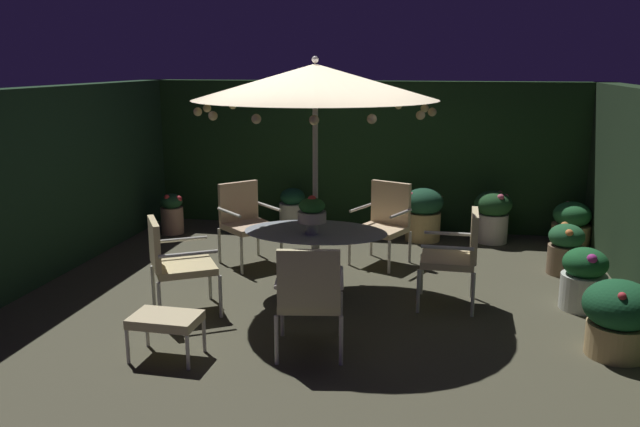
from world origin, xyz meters
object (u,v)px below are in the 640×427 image
patio_chair_northeast (245,217)px  patio_chair_east (174,259)px  centerpiece_planter (312,212)px  potted_plant_right_far (571,224)px  patio_dining_table (315,244)px  potted_plant_back_right (423,212)px  patio_umbrella (315,82)px  patio_chair_south (458,251)px  potted_plant_left_near (618,316)px  potted_plant_front_corner (293,210)px  ottoman_footrest (166,321)px  potted_plant_left_far (566,248)px  patio_chair_north (385,219)px  potted_plant_right_near (493,214)px  potted_plant_back_left (172,213)px  patio_chair_southeast (310,293)px  potted_plant_back_center (584,278)px

patio_chair_northeast → patio_chair_east: (-0.18, -1.78, -0.02)m
centerpiece_planter → potted_plant_right_far: 4.14m
patio_dining_table → potted_plant_back_right: size_ratio=2.05×
patio_umbrella → patio_chair_south: patio_umbrella is taller
patio_chair_south → patio_dining_table: bearing=179.2°
potted_plant_back_right → potted_plant_left_near: size_ratio=1.12×
patio_dining_table → potted_plant_front_corner: (-0.90, 2.70, -0.26)m
patio_chair_northeast → ottoman_footrest: 2.78m
patio_chair_east → potted_plant_left_far: size_ratio=1.60×
patio_chair_north → potted_plant_back_right: patio_chair_north is taller
potted_plant_right_far → patio_chair_east: bearing=-142.0°
patio_chair_east → patio_dining_table: bearing=31.3°
patio_chair_south → potted_plant_right_near: (0.50, 2.62, -0.19)m
potted_plant_right_near → potted_plant_right_far: bearing=-0.4°
centerpiece_planter → potted_plant_back_left: size_ratio=0.67×
patio_chair_east → ottoman_footrest: bearing=-71.0°
patio_umbrella → patio_chair_north: 2.27m
patio_umbrella → potted_plant_right_far: 4.45m
patio_umbrella → patio_chair_south: size_ratio=2.51×
potted_plant_front_corner → patio_dining_table: bearing=-71.5°
potted_plant_left_far → patio_chair_east: bearing=-152.7°
patio_chair_southeast → potted_plant_back_right: patio_chair_southeast is taller
ottoman_footrest → potted_plant_back_right: 4.72m
patio_umbrella → potted_plant_back_center: size_ratio=3.94×
centerpiece_planter → patio_chair_southeast: centerpiece_planter is taller
patio_chair_southeast → patio_dining_table: bearing=99.7°
patio_dining_table → patio_chair_north: size_ratio=1.53×
patio_chair_north → patio_chair_east: patio_chair_north is taller
potted_plant_back_left → patio_dining_table: bearing=-40.0°
patio_umbrella → potted_plant_left_near: patio_umbrella is taller
potted_plant_back_right → potted_plant_back_center: (1.73, -2.38, -0.07)m
patio_chair_northeast → potted_plant_right_near: size_ratio=1.38×
potted_plant_back_right → potted_plant_right_far: bearing=2.0°
patio_dining_table → potted_plant_back_center: patio_dining_table is taller
potted_plant_back_right → patio_chair_north: bearing=-110.4°
potted_plant_right_near → patio_chair_northeast: bearing=-152.7°
potted_plant_right_far → potted_plant_back_center: bearing=-96.5°
potted_plant_left_far → potted_plant_front_corner: size_ratio=0.94×
patio_umbrella → patio_chair_northeast: patio_umbrella is taller
patio_chair_northeast → patio_chair_southeast: patio_chair_northeast is taller
patio_chair_north → patio_chair_south: bearing=-57.5°
patio_dining_table → potted_plant_back_center: 2.77m
potted_plant_back_right → potted_plant_left_far: bearing=-35.2°
potted_plant_front_corner → potted_plant_left_near: 5.23m
centerpiece_planter → potted_plant_front_corner: size_ratio=0.62×
potted_plant_left_near → potted_plant_right_near: (-0.84, 3.57, 0.04)m
patio_chair_east → centerpiece_planter: bearing=27.2°
potted_plant_left_near → ottoman_footrest: bearing=-168.1°
patio_chair_north → potted_plant_back_right: (0.43, 1.16, -0.16)m
patio_chair_south → potted_plant_back_left: size_ratio=1.68×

